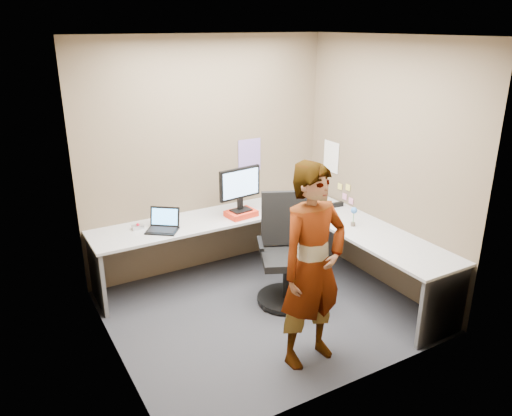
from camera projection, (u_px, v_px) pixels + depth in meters
ground at (264, 311)px, 5.16m from camera, size 3.00×3.00×0.00m
wall_back at (207, 157)px, 5.75m from camera, size 3.00×0.00×3.00m
wall_right at (384, 166)px, 5.39m from camera, size 0.00×2.70×2.70m
wall_left at (104, 216)px, 4.00m from camera, size 0.00×2.70×2.70m
ceiling at (266, 36)px, 4.22m from camera, size 3.00×3.00×0.00m
desk at (281, 237)px, 5.48m from camera, size 2.98×2.58×0.73m
paper_ream at (241, 214)px, 5.68m from camera, size 0.36×0.28×0.07m
monitor at (240, 186)px, 5.58m from camera, size 0.53×0.18×0.50m
laptop at (163, 224)px, 5.30m from camera, size 0.42×0.41×0.23m
trackball_mouse at (138, 227)px, 5.33m from camera, size 0.12×0.08×0.07m
origami at (239, 213)px, 5.70m from camera, size 0.10×0.10×0.06m
stapler at (337, 205)px, 5.97m from camera, size 0.15×0.05×0.05m
flower at (354, 214)px, 5.37m from camera, size 0.07×0.07×0.22m
calendar_purple at (249, 155)px, 6.01m from camera, size 0.30×0.01×0.40m
calendar_white at (331, 157)px, 6.15m from camera, size 0.01×0.28×0.38m
sticky_note_a at (348, 187)px, 5.97m from camera, size 0.01×0.07×0.07m
sticky_note_b at (345, 197)px, 6.06m from camera, size 0.01×0.07×0.07m
sticky_note_c at (351, 201)px, 5.97m from camera, size 0.01×0.07×0.07m
sticky_note_d at (340, 187)px, 6.11m from camera, size 0.01×0.07×0.07m
office_chair at (285, 259)px, 5.24m from camera, size 0.67×0.67×1.15m
person at (313, 267)px, 4.15m from camera, size 0.69×0.49×1.80m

